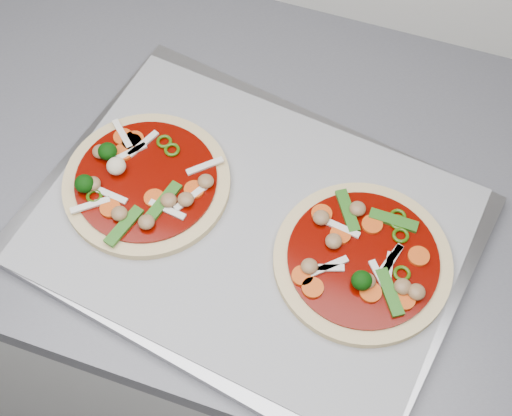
% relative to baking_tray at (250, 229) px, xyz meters
% --- Properties ---
extents(base_cabinet, '(3.60, 0.60, 0.86)m').
position_rel_baking_tray_xyz_m(base_cabinet, '(-0.19, 0.08, -0.48)').
color(base_cabinet, silver).
rests_on(base_cabinet, ground).
extents(countertop, '(3.60, 0.60, 0.04)m').
position_rel_baking_tray_xyz_m(countertop, '(-0.19, 0.08, -0.03)').
color(countertop, slate).
rests_on(countertop, base_cabinet).
extents(baking_tray, '(0.57, 0.46, 0.02)m').
position_rel_baking_tray_xyz_m(baking_tray, '(0.00, 0.00, 0.00)').
color(baking_tray, gray).
rests_on(baking_tray, countertop).
extents(parchment, '(0.53, 0.42, 0.00)m').
position_rel_baking_tray_xyz_m(parchment, '(-0.00, 0.00, 0.01)').
color(parchment, '#9C9CA1').
rests_on(parchment, baking_tray).
extents(pizza_left, '(0.29, 0.29, 0.04)m').
position_rel_baking_tray_xyz_m(pizza_left, '(-0.14, 0.01, 0.02)').
color(pizza_left, '#E2C583').
rests_on(pizza_left, parchment).
extents(pizza_right, '(0.26, 0.26, 0.04)m').
position_rel_baking_tray_xyz_m(pizza_right, '(0.14, -0.01, 0.02)').
color(pizza_right, '#E2C583').
rests_on(pizza_right, parchment).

